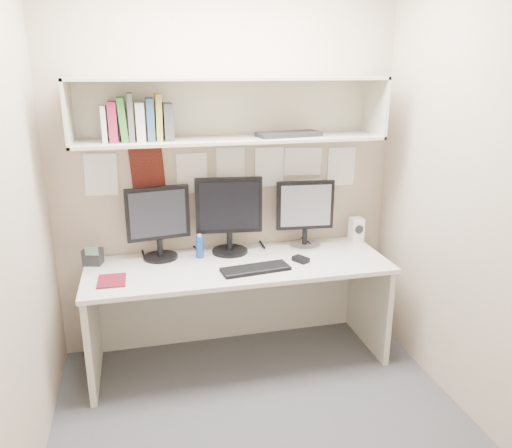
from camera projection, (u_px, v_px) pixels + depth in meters
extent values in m
cube|color=#404145|center=(262.00, 418.00, 2.94)|extent=(2.40, 2.00, 0.01)
cube|color=tan|center=(228.00, 169.00, 3.48)|extent=(2.40, 0.02, 2.60)
cube|color=tan|center=(338.00, 283.00, 1.63)|extent=(2.40, 0.02, 2.60)
cube|color=tan|center=(10.00, 221.00, 2.29)|extent=(0.02, 2.00, 2.60)
cube|color=tan|center=(468.00, 192.00, 2.82)|extent=(0.02, 2.00, 2.60)
cube|color=beige|center=(239.00, 265.00, 3.32)|extent=(2.00, 0.70, 0.03)
cube|color=beige|center=(230.00, 294.00, 3.74)|extent=(1.96, 0.02, 0.70)
cube|color=beige|center=(232.00, 139.00, 3.23)|extent=(2.00, 0.38, 0.02)
cube|color=beige|center=(232.00, 79.00, 3.12)|extent=(2.00, 0.38, 0.02)
cube|color=beige|center=(227.00, 107.00, 3.35)|extent=(2.00, 0.02, 0.40)
cube|color=beige|center=(68.00, 113.00, 2.96)|extent=(0.02, 0.38, 0.40)
cube|color=beige|center=(375.00, 107.00, 3.40)|extent=(0.02, 0.38, 0.40)
cylinder|color=black|center=(161.00, 257.00, 3.41)|extent=(0.23, 0.23, 0.02)
cylinder|color=black|center=(160.00, 248.00, 3.39)|extent=(0.04, 0.04, 0.12)
cube|color=black|center=(158.00, 213.00, 3.33)|extent=(0.43, 0.10, 0.36)
cube|color=black|center=(158.00, 214.00, 3.31)|extent=(0.37, 0.06, 0.31)
cylinder|color=black|center=(230.00, 251.00, 3.52)|extent=(0.25, 0.25, 0.02)
cylinder|color=black|center=(230.00, 241.00, 3.50)|extent=(0.04, 0.04, 0.13)
cube|color=black|center=(229.00, 205.00, 3.43)|extent=(0.46, 0.08, 0.39)
cube|color=black|center=(229.00, 206.00, 3.41)|extent=(0.40, 0.05, 0.33)
cylinder|color=#A5A5AA|center=(305.00, 245.00, 3.64)|extent=(0.23, 0.23, 0.02)
cylinder|color=black|center=(305.00, 236.00, 3.62)|extent=(0.04, 0.04, 0.11)
cube|color=black|center=(305.00, 205.00, 3.56)|extent=(0.42, 0.07, 0.35)
cube|color=#A8A9AD|center=(306.00, 206.00, 3.54)|extent=(0.36, 0.04, 0.30)
cube|color=black|center=(255.00, 269.00, 3.20)|extent=(0.46, 0.21, 0.02)
cube|color=black|center=(301.00, 259.00, 3.34)|extent=(0.11, 0.13, 0.03)
cube|color=silver|center=(356.00, 230.00, 3.71)|extent=(0.09, 0.09, 0.18)
cylinder|color=black|center=(359.00, 230.00, 3.66)|extent=(0.06, 0.01, 0.06)
cylinder|color=navy|center=(200.00, 247.00, 3.40)|extent=(0.05, 0.05, 0.15)
cylinder|color=white|center=(199.00, 236.00, 3.38)|extent=(0.03, 0.03, 0.02)
cube|color=maroon|center=(112.00, 281.00, 3.03)|extent=(0.17, 0.21, 0.01)
cube|color=black|center=(93.00, 257.00, 3.29)|extent=(0.14, 0.13, 0.11)
cube|color=#4C6659|center=(91.00, 251.00, 3.22)|extent=(0.09, 0.03, 0.06)
cube|color=silver|center=(104.00, 124.00, 3.03)|extent=(0.03, 0.18, 0.22)
cube|color=#9A1C41|center=(113.00, 122.00, 3.04)|extent=(0.05, 0.18, 0.24)
cube|color=#2E812B|center=(123.00, 119.00, 3.05)|extent=(0.04, 0.18, 0.26)
cube|color=#57585D|center=(131.00, 117.00, 3.06)|extent=(0.03, 0.18, 0.29)
cube|color=silver|center=(140.00, 122.00, 3.08)|extent=(0.05, 0.18, 0.23)
cube|color=#2E5173|center=(150.00, 119.00, 3.09)|extent=(0.04, 0.18, 0.26)
cube|color=#A99A38|center=(159.00, 117.00, 3.10)|extent=(0.04, 0.18, 0.28)
cube|color=#3E3E40|center=(168.00, 122.00, 3.12)|extent=(0.06, 0.18, 0.23)
cube|color=black|center=(289.00, 134.00, 3.30)|extent=(0.45, 0.23, 0.03)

